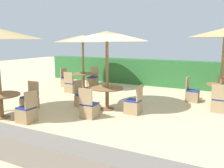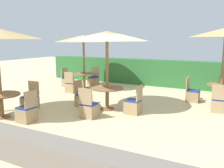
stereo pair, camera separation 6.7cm
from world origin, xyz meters
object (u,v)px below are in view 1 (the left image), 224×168
patio_chair_back_left_north (93,80)px  round_table_back_left (84,77)px  patio_chair_front_left_east (27,113)px  patio_chair_center_east (134,105)px  patio_chair_center_south (89,109)px  patio_chair_back_right_south (219,104)px  patio_chair_front_left_north (30,102)px  parasol_back_left (83,39)px  patio_chair_center_west (83,99)px  patio_chair_back_left_west (67,81)px  round_table_back_right (221,89)px  patio_chair_back_right_west (192,95)px  patio_chair_back_left_south (71,87)px  round_table_center (107,92)px  round_table_front_left (1,99)px  patio_chair_back_right_north (223,93)px  parasol_center (107,36)px

patio_chair_back_left_north → round_table_back_left: bearing=93.6°
patio_chair_front_left_east → patio_chair_center_east: 3.22m
patio_chair_center_south → patio_chair_back_right_south: same height
patio_chair_front_left_east → patio_chair_back_right_south: same height
patio_chair_front_left_north → round_table_back_left: (-0.42, 3.86, 0.31)m
patio_chair_front_left_east → parasol_back_left: size_ratio=0.34×
patio_chair_center_west → patio_chair_back_left_west: size_ratio=1.00×
round_table_back_right → patio_chair_back_right_west: size_ratio=1.08×
patio_chair_center_south → patio_chair_back_left_south: same height
patio_chair_back_right_south → patio_chair_front_left_north: bearing=-155.4°
round_table_center → round_table_front_left: bearing=-136.4°
round_table_front_left → parasol_back_left: size_ratio=0.42×
patio_chair_front_left_north → patio_chair_back_right_west: 5.91m
round_table_center → patio_chair_back_right_north: size_ratio=1.16×
patio_chair_back_left_west → patio_chair_center_south: bearing=44.9°
patio_chair_front_left_east → patio_chair_back_left_south: (-1.35, 3.88, 0.00)m
patio_chair_front_left_north → patio_chair_center_east: 3.50m
patio_chair_center_west → patio_chair_back_right_west: (3.30, 2.46, 0.00)m
patio_chair_center_east → patio_chair_back_right_south: (2.39, 1.46, 0.00)m
round_table_center → patio_chair_center_east: size_ratio=1.16×
parasol_center → patio_chair_back_right_north: size_ratio=2.88×
round_table_center → patio_chair_back_left_west: size_ratio=1.16×
round_table_front_left → patio_chair_back_right_south: size_ratio=1.22×
patio_chair_front_left_east → patio_chair_center_south: bearing=-48.8°
round_table_front_left → round_table_center: bearing=43.6°
round_table_front_left → patio_chair_front_left_north: patio_chair_front_left_north is taller
round_table_back_right → patio_chair_back_left_south: (-6.06, -0.75, -0.32)m
patio_chair_back_right_west → patio_chair_back_left_north: (-5.15, 1.15, 0.00)m
parasol_center → round_table_front_left: bearing=-136.4°
patio_chair_back_right_west → patio_chair_back_right_north: bearing=133.5°
round_table_front_left → patio_chair_back_right_north: (5.73, 5.67, -0.32)m
patio_chair_back_right_north → patio_chair_back_left_south: size_ratio=1.00×
patio_chair_center_west → patio_chair_back_right_south: size_ratio=1.00×
parasol_center → patio_chair_center_south: parasol_center is taller
round_table_front_left → round_table_back_left: round_table_back_left is taller
round_table_back_left → round_table_center: bearing=-44.2°
patio_chair_front_left_east → patio_chair_back_left_south: bearing=19.1°
round_table_center → patio_chair_back_left_south: patio_chair_back_left_south is taller
patio_chair_back_left_south → parasol_center: bearing=-31.2°
patio_chair_center_east → patio_chair_center_south: same height
round_table_back_left → parasol_back_left: bearing=0.0°
patio_chair_back_right_south → round_table_front_left: bearing=-147.2°
parasol_center → round_table_back_right: size_ratio=2.66×
patio_chair_front_left_north → patio_chair_back_left_north: same height
patio_chair_center_south → round_table_back_left: size_ratio=0.92×
round_table_back_right → patio_chair_back_left_south: bearing=-173.0°
round_table_back_right → patio_chair_back_right_west: patio_chair_back_right_west is taller
patio_chair_front_left_east → patio_chair_back_right_south: size_ratio=1.00×
parasol_back_left → patio_chair_front_left_north: bearing=-83.8°
patio_chair_back_left_west → round_table_center: bearing=54.5°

